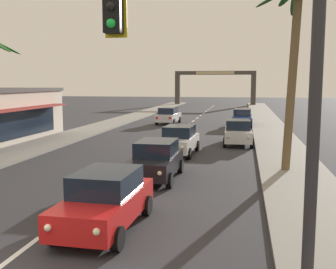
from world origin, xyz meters
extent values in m
cube|color=gray|center=(7.80, 20.00, 0.07)|extent=(3.20, 110.00, 0.14)
cube|color=gray|center=(-7.80, 20.00, 0.07)|extent=(3.20, 110.00, 0.14)
cube|color=silver|center=(0.00, 1.50, 0.00)|extent=(0.16, 2.00, 0.01)
cube|color=silver|center=(0.00, 5.40, 0.00)|extent=(0.16, 2.00, 0.01)
cube|color=silver|center=(0.00, 9.30, 0.00)|extent=(0.16, 2.00, 0.01)
cube|color=silver|center=(0.00, 13.21, 0.00)|extent=(0.16, 2.00, 0.01)
cube|color=silver|center=(0.00, 17.11, 0.00)|extent=(0.16, 2.00, 0.01)
cube|color=silver|center=(0.00, 21.01, 0.00)|extent=(0.16, 2.00, 0.01)
cube|color=silver|center=(0.00, 24.91, 0.00)|extent=(0.16, 2.00, 0.01)
cube|color=silver|center=(0.00, 28.81, 0.00)|extent=(0.16, 2.00, 0.01)
cube|color=silver|center=(0.00, 32.71, 0.00)|extent=(0.16, 2.00, 0.01)
cube|color=silver|center=(0.00, 36.61, 0.00)|extent=(0.16, 2.00, 0.01)
cube|color=silver|center=(0.00, 40.51, 0.00)|extent=(0.16, 2.00, 0.01)
cube|color=silver|center=(0.00, 44.41, 0.00)|extent=(0.16, 2.00, 0.01)
cube|color=silver|center=(0.00, 48.31, 0.00)|extent=(0.16, 2.00, 0.01)
cube|color=silver|center=(0.00, 52.21, 0.00)|extent=(0.16, 2.00, 0.01)
cube|color=silver|center=(0.00, 56.11, 0.00)|extent=(0.16, 2.00, 0.01)
cube|color=silver|center=(0.00, 60.01, 0.00)|extent=(0.16, 2.00, 0.01)
cube|color=silver|center=(0.00, 63.91, 0.00)|extent=(0.16, 2.00, 0.01)
cube|color=silver|center=(0.00, 67.81, 0.00)|extent=(0.16, 2.00, 0.01)
cylinder|color=#2D2D33|center=(6.61, -0.05, 3.36)|extent=(0.22, 0.22, 6.72)
cube|color=black|center=(3.04, -0.07, 5.56)|extent=(0.32, 0.26, 0.92)
sphere|color=black|center=(3.04, -0.21, 5.56)|extent=(0.17, 0.17, 0.17)
sphere|color=#1EE54C|center=(3.04, -0.21, 5.26)|extent=(0.17, 0.17, 0.17)
cube|color=yellow|center=(3.04, 0.10, 5.56)|extent=(0.42, 0.03, 1.04)
cube|color=red|center=(1.55, 3.45, 0.68)|extent=(1.87, 4.35, 0.72)
cube|color=black|center=(1.56, 3.60, 1.36)|extent=(1.66, 2.24, 0.64)
cylinder|color=black|center=(2.38, 2.00, 0.32)|extent=(0.24, 0.65, 0.64)
cylinder|color=black|center=(0.65, 2.05, 0.32)|extent=(0.24, 0.65, 0.64)
cylinder|color=black|center=(2.45, 4.84, 0.32)|extent=(0.24, 0.65, 0.64)
cylinder|color=black|center=(0.73, 4.89, 0.32)|extent=(0.24, 0.65, 0.64)
sphere|color=#F9EFC6|center=(2.12, 1.26, 0.76)|extent=(0.18, 0.18, 0.18)
sphere|color=#F9EFC6|center=(0.88, 1.29, 0.76)|extent=(0.18, 0.18, 0.18)
cube|color=red|center=(2.27, 5.59, 0.78)|extent=(0.24, 0.07, 0.20)
cube|color=red|center=(0.95, 5.62, 0.78)|extent=(0.24, 0.07, 0.20)
cube|color=black|center=(1.70, 9.69, 0.68)|extent=(1.77, 4.31, 0.72)
cube|color=black|center=(1.70, 9.84, 1.36)|extent=(1.61, 2.21, 0.64)
cylinder|color=black|center=(2.55, 8.27, 0.32)|extent=(0.22, 0.64, 0.64)
cylinder|color=black|center=(0.83, 8.27, 0.32)|extent=(0.22, 0.64, 0.64)
cylinder|color=black|center=(2.56, 11.11, 0.32)|extent=(0.22, 0.64, 0.64)
cylinder|color=black|center=(0.84, 11.11, 0.32)|extent=(0.22, 0.64, 0.64)
sphere|color=#F9EFC6|center=(2.31, 7.52, 0.76)|extent=(0.18, 0.18, 0.18)
sphere|color=#F9EFC6|center=(1.07, 7.52, 0.76)|extent=(0.18, 0.18, 0.18)
cube|color=red|center=(2.36, 11.85, 0.78)|extent=(0.24, 0.06, 0.20)
cube|color=red|center=(1.04, 11.85, 0.78)|extent=(0.24, 0.06, 0.20)
cube|color=silver|center=(1.71, 15.93, 0.68)|extent=(1.95, 4.37, 0.72)
cube|color=black|center=(1.72, 16.08, 1.36)|extent=(1.70, 2.27, 0.64)
cylinder|color=black|center=(2.51, 14.48, 0.32)|extent=(0.25, 0.65, 0.64)
cylinder|color=black|center=(0.79, 14.55, 0.32)|extent=(0.25, 0.65, 0.64)
cylinder|color=black|center=(2.64, 17.31, 0.32)|extent=(0.25, 0.65, 0.64)
cylinder|color=black|center=(0.91, 17.39, 0.32)|extent=(0.25, 0.65, 0.64)
sphere|color=#F9EFC6|center=(2.24, 13.74, 0.76)|extent=(0.18, 0.18, 0.18)
sphere|color=#F9EFC6|center=(1.00, 13.79, 0.76)|extent=(0.18, 0.18, 0.18)
cube|color=red|center=(2.47, 18.06, 0.78)|extent=(0.24, 0.07, 0.20)
cube|color=red|center=(1.15, 18.12, 0.78)|extent=(0.24, 0.07, 0.20)
cube|color=silver|center=(-2.13, 33.31, 0.68)|extent=(2.00, 4.39, 0.72)
cube|color=black|center=(-2.14, 33.16, 1.36)|extent=(1.72, 2.29, 0.64)
cylinder|color=black|center=(-2.91, 34.77, 0.32)|extent=(0.26, 0.65, 0.64)
cylinder|color=black|center=(-1.19, 34.67, 0.32)|extent=(0.26, 0.65, 0.64)
cylinder|color=black|center=(-3.07, 31.94, 0.32)|extent=(0.26, 0.65, 0.64)
cylinder|color=black|center=(-1.35, 31.84, 0.32)|extent=(0.26, 0.65, 0.64)
sphere|color=#B2B2AD|center=(-2.63, 35.51, 0.76)|extent=(0.18, 0.18, 0.18)
sphere|color=#B2B2AD|center=(-1.39, 35.44, 0.76)|extent=(0.18, 0.18, 0.18)
cube|color=red|center=(-2.91, 31.19, 0.78)|extent=(0.24, 0.07, 0.20)
cube|color=red|center=(-1.59, 31.11, 0.78)|extent=(0.24, 0.07, 0.20)
cube|color=navy|center=(5.28, 32.22, 0.68)|extent=(1.86, 4.34, 0.72)
cube|color=black|center=(5.29, 32.37, 1.36)|extent=(1.65, 2.24, 0.64)
cylinder|color=black|center=(6.11, 30.78, 0.32)|extent=(0.23, 0.64, 0.64)
cylinder|color=black|center=(4.39, 30.82, 0.32)|extent=(0.23, 0.64, 0.64)
cylinder|color=black|center=(6.18, 33.62, 0.32)|extent=(0.23, 0.64, 0.64)
cylinder|color=black|center=(4.45, 33.65, 0.32)|extent=(0.23, 0.64, 0.64)
sphere|color=#B2B2AD|center=(5.85, 30.03, 0.76)|extent=(0.18, 0.18, 0.18)
sphere|color=#B2B2AD|center=(4.61, 30.06, 0.76)|extent=(0.18, 0.18, 0.18)
cube|color=red|center=(5.99, 34.36, 0.78)|extent=(0.24, 0.07, 0.20)
cube|color=red|center=(4.67, 34.39, 0.78)|extent=(0.24, 0.07, 0.20)
cube|color=silver|center=(5.07, 20.47, 0.68)|extent=(1.88, 4.35, 0.72)
cube|color=black|center=(5.07, 20.62, 1.36)|extent=(1.66, 2.24, 0.64)
cylinder|color=black|center=(5.97, 19.07, 0.32)|extent=(0.24, 0.65, 0.64)
cylinder|color=black|center=(4.25, 19.03, 0.32)|extent=(0.24, 0.65, 0.64)
cylinder|color=black|center=(5.90, 21.91, 0.32)|extent=(0.24, 0.65, 0.64)
cylinder|color=black|center=(4.17, 21.86, 0.32)|extent=(0.24, 0.65, 0.64)
sphere|color=#B2B2AD|center=(5.75, 18.32, 0.76)|extent=(0.18, 0.18, 0.18)
sphere|color=#B2B2AD|center=(4.51, 18.28, 0.76)|extent=(0.18, 0.18, 0.18)
cube|color=red|center=(5.67, 22.65, 0.78)|extent=(0.24, 0.07, 0.20)
cube|color=red|center=(4.35, 22.61, 0.78)|extent=(0.24, 0.07, 0.20)
ellipsoid|color=#2D702D|center=(-7.97, 13.59, 6.27)|extent=(1.74, 1.93, 1.08)
cylinder|color=brown|center=(7.56, 12.10, 4.23)|extent=(0.69, 0.39, 8.48)
ellipsoid|color=#1E5123|center=(7.68, 12.99, 8.01)|extent=(0.46, 1.86, 1.25)
cube|color=maroon|center=(-9.02, 15.36, 2.47)|extent=(1.00, 15.19, 0.12)
cube|color=black|center=(-9.45, 15.36, 1.40)|extent=(0.06, 14.29, 1.80)
cube|color=#423D38|center=(-7.06, 69.32, 2.81)|extent=(0.90, 0.90, 5.62)
cube|color=#423D38|center=(7.06, 69.32, 2.81)|extent=(0.90, 0.90, 5.62)
cube|color=#423D38|center=(0.00, 69.32, 5.97)|extent=(15.01, 0.60, 0.70)
cube|color=tan|center=(0.00, 69.00, 5.97)|extent=(7.06, 0.08, 0.56)
camera|label=1|loc=(5.42, -7.35, 4.21)|focal=43.45mm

